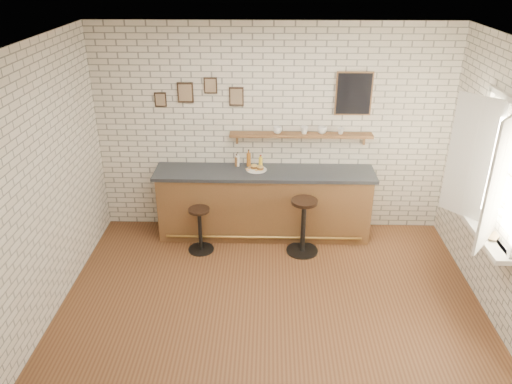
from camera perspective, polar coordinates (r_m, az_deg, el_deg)
ground at (r=6.06m, az=1.73°, el=-12.92°), size 5.00×5.00×0.00m
bar_counter at (r=7.22m, az=0.93°, el=-1.27°), size 3.10×0.65×1.01m
sandwich_plate at (r=7.04m, az=0.06°, el=2.58°), size 0.28×0.28×0.01m
ciabatta_sandwich at (r=7.03m, az=0.13°, el=2.87°), size 0.20×0.13×0.06m
potato_chips at (r=7.04m, az=-0.12°, el=2.62°), size 0.25×0.17×0.00m
bitters_bottle_brown at (r=7.16m, az=-2.22°, el=3.55°), size 0.06×0.06×0.19m
bitters_bottle_white at (r=7.15m, az=-2.11°, el=3.61°), size 0.05×0.05×0.21m
bitters_bottle_amber at (r=7.14m, az=-0.84°, el=3.74°), size 0.06×0.06×0.25m
condiment_bottle_yellow at (r=7.15m, az=0.53°, el=3.50°), size 0.05×0.05×0.17m
bar_stool_left at (r=6.94m, az=-6.42°, el=-4.14°), size 0.36×0.36×0.65m
bar_stool_right at (r=6.85m, az=5.43°, el=-3.72°), size 0.45×0.45×0.80m
wall_shelf at (r=7.04m, az=5.15°, el=6.50°), size 2.00×0.18×0.18m
shelf_cup_a at (r=7.00m, az=2.47°, el=7.08°), size 0.13×0.13×0.10m
shelf_cup_b at (r=7.02m, az=5.54°, el=7.05°), size 0.15×0.15×0.10m
shelf_cup_c at (r=7.04m, az=7.56°, el=7.00°), size 0.17×0.17×0.10m
shelf_cup_d at (r=7.08m, az=9.65°, el=6.88°), size 0.10×0.10×0.08m
back_wall_decor at (r=6.94m, az=3.85°, el=11.17°), size 2.96×0.02×0.56m
window_sill at (r=6.30m, az=24.28°, el=-4.03°), size 0.20×1.35×0.06m
casement_window at (r=5.98m, az=25.19°, el=2.24°), size 0.40×1.30×1.56m
book_lower at (r=6.16m, az=24.66°, el=-4.37°), size 0.22×0.27×0.02m
book_upper at (r=6.14m, az=24.74°, el=-4.28°), size 0.24×0.25×0.02m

